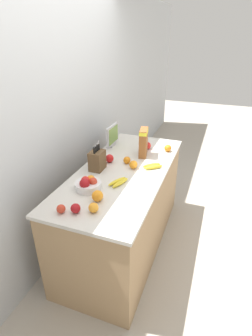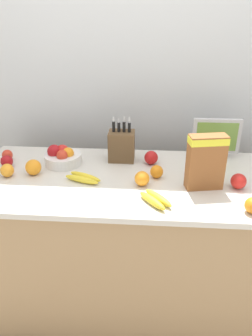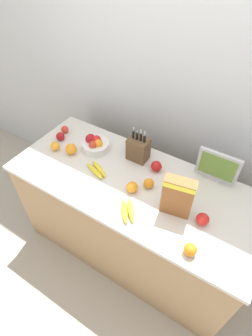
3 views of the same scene
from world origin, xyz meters
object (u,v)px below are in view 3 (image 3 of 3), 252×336
(cereal_box, at_px, (178,195))
(knife_block, at_px, (138,149))
(apple_rightmost, at_px, (60,136))
(apple_middle, at_px, (203,219))
(banana_bunch_left, at_px, (128,211))
(apple_front, at_px, (65,129))
(orange_front_left, at_px, (190,250))
(banana_bunch_right, at_px, (97,170))
(orange_back_center, at_px, (71,149))
(fruit_bowl, at_px, (95,144))
(orange_near_bowl, at_px, (132,187))
(small_monitor, at_px, (218,167))
(apple_by_knife_block, at_px, (156,166))
(orange_by_cereal, at_px, (55,146))
(orange_mid_right, at_px, (149,183))

(cereal_box, bearing_deg, knife_block, 134.97)
(apple_rightmost, relative_size, apple_middle, 0.89)
(cereal_box, distance_m, banana_bunch_left, 0.33)
(apple_front, bearing_deg, cereal_box, -12.71)
(apple_middle, distance_m, orange_front_left, 0.23)
(banana_bunch_right, bearing_deg, apple_front, 155.43)
(apple_rightmost, bearing_deg, orange_back_center, -24.12)
(cereal_box, bearing_deg, apple_rightmost, 161.10)
(cereal_box, xyz_separation_m, fruit_bowl, (-0.80, 0.23, -0.11))
(fruit_bowl, distance_m, orange_near_bowl, 0.53)
(banana_bunch_left, bearing_deg, knife_block, 112.90)
(small_monitor, bearing_deg, apple_by_knife_block, -161.59)
(cereal_box, bearing_deg, fruit_bowl, 153.59)
(apple_rightmost, height_order, apple_middle, apple_middle)
(fruit_bowl, height_order, apple_front, fruit_bowl)
(apple_middle, bearing_deg, small_monitor, 98.33)
(apple_front, xyz_separation_m, orange_near_bowl, (0.84, -0.26, 0.01))
(knife_block, bearing_deg, orange_by_cereal, -156.65)
(apple_middle, distance_m, orange_by_cereal, 1.25)
(apple_middle, bearing_deg, orange_near_bowl, -179.29)
(banana_bunch_right, distance_m, apple_middle, 0.82)
(apple_rightmost, bearing_deg, apple_by_knife_block, 6.93)
(fruit_bowl, xyz_separation_m, apple_front, (-0.35, 0.03, -0.01))
(fruit_bowl, relative_size, apple_middle, 2.69)
(cereal_box, relative_size, apple_middle, 3.57)
(orange_by_cereal, height_order, orange_front_left, orange_front_left)
(apple_rightmost, bearing_deg, knife_block, 12.55)
(apple_rightmost, distance_m, orange_back_center, 0.21)
(cereal_box, relative_size, banana_bunch_right, 1.37)
(small_monitor, relative_size, cereal_box, 1.00)
(banana_bunch_left, height_order, apple_by_knife_block, apple_by_knife_block)
(banana_bunch_left, bearing_deg, orange_near_bowl, 112.17)
(banana_bunch_left, bearing_deg, orange_by_cereal, 165.16)
(orange_near_bowl, bearing_deg, apple_by_knife_block, 80.10)
(apple_by_knife_block, bearing_deg, small_monitor, 18.41)
(knife_block, distance_m, apple_rightmost, 0.68)
(banana_bunch_left, bearing_deg, apple_rightmost, 158.97)
(banana_bunch_right, height_order, orange_by_cereal, orange_by_cereal)
(small_monitor, relative_size, orange_back_center, 3.26)
(orange_front_left, bearing_deg, knife_block, 140.48)
(apple_rightmost, distance_m, orange_by_cereal, 0.13)
(banana_bunch_left, distance_m, orange_mid_right, 0.26)
(small_monitor, height_order, apple_front, small_monitor)
(orange_by_cereal, bearing_deg, orange_front_left, -12.01)
(banana_bunch_left, distance_m, apple_front, 1.00)
(apple_by_knife_block, height_order, apple_front, apple_by_knife_block)
(apple_rightmost, bearing_deg, banana_bunch_right, -16.17)
(apple_front, bearing_deg, small_monitor, 6.12)
(cereal_box, distance_m, orange_front_left, 0.32)
(fruit_bowl, relative_size, apple_front, 3.37)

